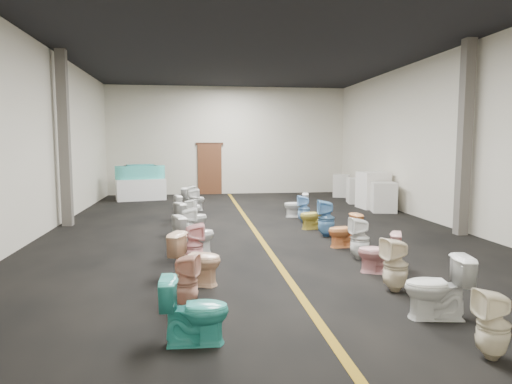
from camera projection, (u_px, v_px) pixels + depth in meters
floor at (253, 228)px, 11.60m from camera, size 16.00×16.00×0.00m
ceiling at (253, 46)px, 11.12m from camera, size 16.00×16.00×0.00m
wall_back at (228, 141)px, 19.24m from camera, size 10.00×0.00×10.00m
wall_front at (387, 129)px, 3.48m from camera, size 10.00×0.00×10.00m
wall_left at (41, 139)px, 10.68m from camera, size 0.00×16.00×16.00m
wall_right at (440, 139)px, 12.03m from camera, size 0.00×16.00×16.00m
aisle_stripe at (253, 228)px, 11.60m from camera, size 0.12×15.60×0.01m
back_door at (210, 169)px, 19.20m from camera, size 1.00×0.10×2.10m
door_frame at (209, 144)px, 19.09m from camera, size 1.15×0.08×0.10m
column_left at (64, 139)px, 11.70m from camera, size 0.25×0.25×4.50m
column_right at (465, 139)px, 10.52m from camera, size 0.25×0.25×4.50m
display_table at (141, 189)px, 17.30m from camera, size 1.94×1.28×0.79m
bathtub at (140, 172)px, 17.23m from camera, size 1.82×0.96×0.55m
appliance_crate_a at (384, 197)px, 14.23m from camera, size 0.86×0.86×0.93m
appliance_crate_b at (373, 190)px, 15.06m from camera, size 0.94×0.94×1.20m
appliance_crate_c at (359, 191)px, 16.35m from camera, size 0.93×0.93×0.90m
appliance_crate_d at (342, 186)px, 18.25m from camera, size 0.83×0.83×0.90m
toilet_left_0 at (195, 310)px, 4.86m from camera, size 0.74×0.44×0.74m
toilet_left_1 at (186, 282)px, 5.92m from camera, size 0.41×0.40×0.71m
toilet_left_2 at (196, 259)px, 6.91m from camera, size 0.88×0.69×0.79m
toilet_left_3 at (193, 245)px, 7.87m from camera, size 0.40×0.39×0.77m
toilet_left_4 at (195, 235)px, 8.76m from camera, size 0.87×0.67×0.79m
toilet_left_5 at (188, 226)px, 9.75m from camera, size 0.42×0.41×0.77m
toilet_left_6 at (192, 218)px, 10.75m from camera, size 0.87×0.71×0.77m
toilet_left_7 at (189, 213)px, 11.58m from camera, size 0.42×0.42×0.73m
toilet_left_8 at (188, 208)px, 12.66m from camera, size 0.79×0.59×0.72m
toilet_left_9 at (192, 202)px, 13.55m from camera, size 0.43×0.42×0.80m
toilet_left_10 at (193, 199)px, 14.57m from camera, size 0.78×0.53×0.73m
toilet_left_11 at (190, 196)px, 15.58m from camera, size 0.41×0.41×0.70m
toilet_right_0 at (493, 325)px, 4.51m from camera, size 0.35×0.34×0.71m
toilet_right_1 at (437, 287)px, 5.56m from camera, size 0.83×0.56×0.79m
toilet_right_2 at (395, 265)px, 6.58m from camera, size 0.40×0.39×0.79m
toilet_right_3 at (379, 252)px, 7.52m from camera, size 0.79×0.63×0.70m
toilet_right_4 at (360, 239)px, 8.42m from camera, size 0.36×0.35×0.78m
toilet_right_5 at (344, 231)px, 9.42m from camera, size 0.72×0.46×0.69m
toilet_right_6 at (326, 218)px, 10.46m from camera, size 0.44×0.43×0.85m
toilet_right_7 at (313, 215)px, 11.41m from camera, size 0.73×0.50×0.69m
toilet_right_8 at (304, 209)px, 12.35m from camera, size 0.37×0.36×0.74m
toilet_right_9 at (296, 205)px, 13.24m from camera, size 0.76×0.52×0.71m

